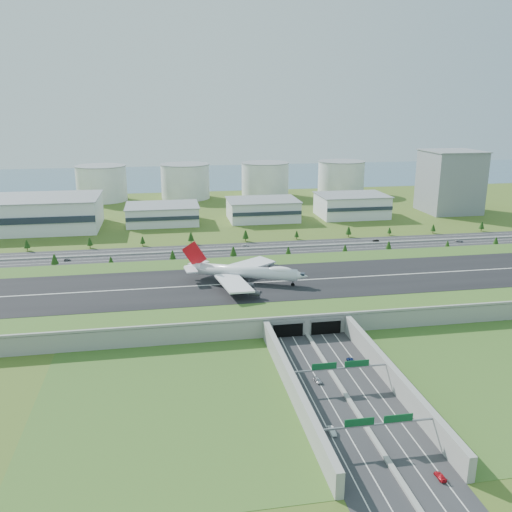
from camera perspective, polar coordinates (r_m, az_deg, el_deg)
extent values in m
plane|color=#395019|center=(284.35, 2.75, -4.23)|extent=(1200.00, 1200.00, 0.00)
cube|color=gray|center=(282.99, 2.76, -3.47)|extent=(520.00, 100.00, 8.00)
cube|color=#2A4F1B|center=(281.67, 2.77, -2.69)|extent=(520.00, 100.00, 0.16)
cube|color=black|center=(281.62, 2.77, -2.66)|extent=(520.00, 58.00, 0.12)
cube|color=silver|center=(281.60, 2.77, -2.64)|extent=(520.00, 0.90, 0.02)
cube|color=gray|center=(236.56, 5.38, -6.33)|extent=(520.00, 1.20, 1.20)
cube|color=#28282B|center=(188.86, 10.27, -15.56)|extent=(34.00, 120.00, 0.12)
cube|color=gray|center=(188.66, 10.27, -15.46)|extent=(1.60, 120.00, 0.90)
cube|color=gray|center=(190.27, 3.96, -13.69)|extent=(2.40, 100.00, 8.00)
cube|color=gray|center=(201.25, 14.33, -12.43)|extent=(2.40, 100.00, 8.00)
cube|color=black|center=(235.98, 3.39, -7.76)|extent=(13.00, 1.20, 6.00)
cube|color=black|center=(240.20, 7.37, -7.43)|extent=(13.00, 1.20, 6.00)
cylinder|color=gray|center=(194.57, 3.37, -13.13)|extent=(0.70, 0.70, 7.00)
cylinder|color=gray|center=(205.78, 13.96, -11.89)|extent=(0.70, 0.70, 7.00)
cube|color=gray|center=(197.63, 8.87, -11.60)|extent=(38.00, 0.50, 0.50)
cube|color=#0C4C23|center=(195.19, 7.20, -11.44)|extent=(9.00, 0.30, 2.40)
cube|color=#0C4C23|center=(198.79, 10.57, -11.06)|extent=(9.00, 0.30, 2.40)
cylinder|color=gray|center=(165.86, 6.27, -18.88)|extent=(0.70, 0.70, 7.00)
cylinder|color=gray|center=(178.88, 18.59, -16.86)|extent=(0.70, 0.70, 7.00)
cube|color=gray|center=(169.43, 12.77, -16.89)|extent=(38.00, 0.50, 0.50)
cube|color=#0C4C23|center=(166.61, 10.83, -16.81)|extent=(9.00, 0.30, 2.40)
cube|color=#0C4C23|center=(170.81, 14.76, -16.19)|extent=(9.00, 0.30, 2.40)
cube|color=#28282B|center=(373.27, -0.41, 0.74)|extent=(560.00, 36.00, 0.12)
cylinder|color=#3D2819|center=(353.42, -20.39, -0.92)|extent=(0.50, 0.50, 3.04)
cone|color=black|center=(352.38, -20.46, -0.32)|extent=(4.74, 4.74, 6.09)
cylinder|color=#3D2819|center=(348.78, -15.01, -0.76)|extent=(0.50, 0.50, 1.98)
cone|color=black|center=(348.09, -15.04, -0.36)|extent=(3.08, 3.08, 3.97)
cylinder|color=#3D2819|center=(347.07, -8.75, -0.41)|extent=(0.50, 0.50, 2.73)
cone|color=black|center=(346.12, -8.78, 0.15)|extent=(4.25, 4.25, 5.46)
cylinder|color=#3D2819|center=(349.67, -2.40, -0.09)|extent=(0.50, 0.50, 2.98)
cone|color=black|center=(348.64, -2.41, 0.51)|extent=(4.63, 4.63, 5.96)
cylinder|color=#3D2819|center=(356.08, 3.41, 0.14)|extent=(0.50, 0.50, 2.35)
cone|color=black|center=(355.27, 3.42, 0.61)|extent=(3.65, 3.65, 4.69)
cylinder|color=#3D2819|center=(366.72, 9.33, 0.41)|extent=(0.50, 0.50, 2.22)
cone|color=black|center=(365.98, 9.35, 0.84)|extent=(3.46, 3.46, 4.44)
cylinder|color=#3D2819|center=(377.75, 13.76, 0.65)|extent=(0.50, 0.50, 2.60)
cone|color=black|center=(376.91, 13.79, 1.14)|extent=(4.04, 4.04, 5.20)
cylinder|color=#3D2819|center=(396.82, 19.48, 0.87)|extent=(0.50, 0.50, 2.05)
cone|color=black|center=(396.19, 19.52, 1.24)|extent=(3.19, 3.19, 4.10)
cylinder|color=#3D2819|center=(415.72, 23.89, 1.09)|extent=(0.50, 0.50, 2.41)
cone|color=black|center=(415.02, 23.94, 1.50)|extent=(3.75, 3.75, 4.82)
cylinder|color=#3D2819|center=(400.40, -22.94, 0.69)|extent=(0.50, 0.50, 2.70)
cone|color=black|center=(399.58, -22.99, 1.17)|extent=(4.21, 4.21, 5.41)
cylinder|color=#3D2819|center=(392.89, -17.07, 0.99)|extent=(0.50, 0.50, 2.62)
cone|color=black|center=(392.08, -17.11, 1.46)|extent=(4.08, 4.08, 5.25)
cylinder|color=#3D2819|center=(389.85, -11.83, 1.23)|extent=(0.50, 0.50, 2.42)
cone|color=black|center=(389.09, -11.86, 1.67)|extent=(3.76, 3.76, 4.84)
cylinder|color=#3D2819|center=(389.90, -6.85, 1.50)|extent=(0.50, 0.50, 3.01)
cone|color=black|center=(388.97, -6.87, 2.05)|extent=(4.68, 4.68, 6.02)
cylinder|color=#3D2819|center=(393.75, -1.11, 1.76)|extent=(0.50, 0.50, 2.97)
cone|color=black|center=(392.83, -1.11, 2.29)|extent=(4.62, 4.62, 5.94)
cylinder|color=#3D2819|center=(401.22, 4.29, 1.93)|extent=(0.50, 0.50, 2.29)
cone|color=black|center=(400.52, 4.30, 2.34)|extent=(3.56, 3.56, 4.58)
cylinder|color=#3D2819|center=(412.58, 9.70, 2.18)|extent=(0.50, 0.50, 2.87)
cone|color=black|center=(411.74, 9.73, 2.68)|extent=(4.47, 4.47, 5.74)
cylinder|color=#3D2819|center=(424.50, 13.85, 2.28)|extent=(0.50, 0.50, 2.17)
cone|color=black|center=(423.88, 13.87, 2.64)|extent=(3.38, 3.38, 4.34)
cylinder|color=#3D2819|center=(439.88, 18.12, 2.44)|extent=(0.50, 0.50, 2.51)
cone|color=black|center=(439.18, 18.16, 2.85)|extent=(3.90, 3.90, 5.02)
cylinder|color=#3D2819|center=(460.18, 22.62, 2.59)|extent=(0.50, 0.50, 2.75)
cone|color=black|center=(459.46, 22.67, 3.01)|extent=(4.28, 4.28, 5.50)
cube|color=silver|center=(466.83, -23.49, 4.07)|extent=(120.00, 60.00, 25.00)
cube|color=silver|center=(459.33, -9.81, 4.35)|extent=(58.00, 42.00, 15.00)
cube|color=silver|center=(466.76, 0.70, 4.89)|extent=(58.00, 42.00, 17.00)
cube|color=silver|center=(487.37, 10.03, 5.24)|extent=(58.00, 42.00, 19.00)
cube|color=gray|center=(528.58, 19.76, 7.35)|extent=(46.00, 46.00, 55.00)
cylinder|color=silver|center=(579.20, -15.94, 7.35)|extent=(50.00, 50.00, 35.00)
cylinder|color=silver|center=(576.48, -7.44, 7.79)|extent=(50.00, 50.00, 35.00)
cylinder|color=silver|center=(586.21, 0.96, 8.05)|extent=(50.00, 50.00, 35.00)
cylinder|color=silver|center=(607.79, 8.94, 8.14)|extent=(50.00, 50.00, 35.00)
cube|color=#3E5D76|center=(749.11, -5.31, 8.36)|extent=(1200.00, 260.00, 0.06)
cylinder|color=white|center=(278.02, -1.09, -1.68)|extent=(51.43, 26.41, 6.09)
cone|color=white|center=(272.73, 4.74, -2.09)|extent=(9.38, 8.58, 6.09)
cone|color=white|center=(285.95, -6.65, -1.21)|extent=(11.14, 9.32, 6.09)
ellipsoid|color=white|center=(273.66, 2.59, -1.50)|extent=(13.80, 9.44, 3.74)
cube|color=white|center=(263.93, -2.35, -2.88)|extent=(16.72, 30.13, 1.50)
cube|color=white|center=(293.73, -0.68, -0.90)|extent=(30.49, 26.53, 1.50)
cylinder|color=#38383D|center=(267.41, -0.74, -3.09)|extent=(5.67, 4.56, 2.85)
cylinder|color=#38383D|center=(256.59, -0.10, -3.93)|extent=(5.67, 4.56, 2.85)
cylinder|color=#38383D|center=(288.51, 0.34, -1.65)|extent=(5.67, 4.56, 2.85)
cylinder|color=#38383D|center=(297.18, 1.83, -1.13)|extent=(5.67, 4.56, 2.85)
cube|color=white|center=(279.87, -6.89, -1.43)|extent=(6.94, 11.08, 0.57)
cube|color=white|center=(291.00, -6.07, -0.73)|extent=(11.79, 10.86, 0.57)
cube|color=red|center=(283.61, -6.51, 0.18)|extent=(12.82, 6.08, 14.26)
cylinder|color=black|center=(274.87, 3.90, -3.02)|extent=(1.81, 0.67, 1.81)
cylinder|color=black|center=(277.70, -2.00, -2.79)|extent=(1.81, 0.67, 1.81)
cylinder|color=black|center=(283.27, -1.68, -2.41)|extent=(1.81, 0.67, 1.81)
cylinder|color=black|center=(279.17, -3.13, -2.71)|extent=(1.81, 0.67, 1.81)
cylinder|color=black|center=(284.72, -2.79, -2.33)|extent=(1.81, 0.67, 1.81)
imported|color=#B3B2B7|center=(202.24, 6.50, -12.84)|extent=(2.93, 5.13, 1.64)
imported|color=silver|center=(175.67, 7.97, -17.76)|extent=(1.90, 4.96, 1.61)
imported|color=#0E1B46|center=(218.02, 9.98, -10.76)|extent=(2.73, 5.53, 1.51)
imported|color=red|center=(165.09, 18.83, -21.09)|extent=(2.01, 4.67, 1.34)
imported|color=#5C5C62|center=(365.61, -19.25, -0.38)|extent=(4.40, 2.05, 1.46)
imported|color=black|center=(402.77, 12.49, 1.61)|extent=(4.97, 2.91, 1.55)
imported|color=silver|center=(418.93, 20.59, 1.50)|extent=(5.85, 4.25, 1.48)
imported|color=white|center=(380.45, -1.19, 1.15)|extent=(5.09, 2.83, 1.40)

